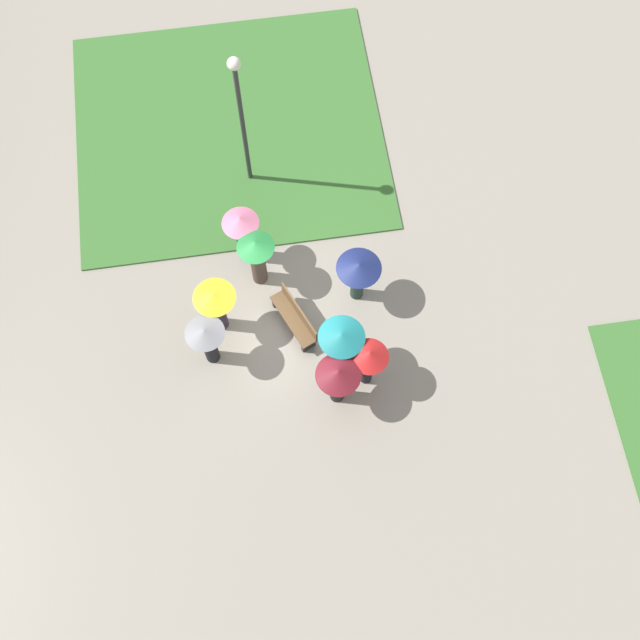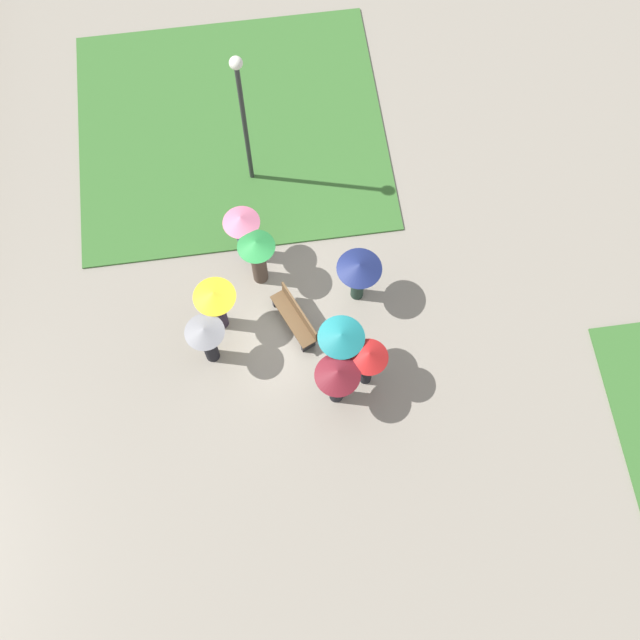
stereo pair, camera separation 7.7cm
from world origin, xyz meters
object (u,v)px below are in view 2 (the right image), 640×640
crowd_person_navy (359,272)px  crowd_person_maroon (337,378)px  lamp_post (242,108)px  crowd_person_green (258,255)px  crowd_person_teal (341,344)px  crowd_person_yellow (216,302)px  crowd_person_pink (243,230)px  crowd_person_red (368,360)px  park_bench (296,317)px  crowd_person_grey (207,338)px

crowd_person_navy → crowd_person_maroon: bearing=-173.9°
lamp_post → crowd_person_maroon: size_ratio=2.53×
crowd_person_green → crowd_person_teal: bearing=144.9°
crowd_person_maroon → crowd_person_yellow: crowd_person_maroon is taller
crowd_person_navy → crowd_person_pink: 3.13m
crowd_person_teal → crowd_person_maroon: (0.87, -0.21, 0.12)m
crowd_person_maroon → lamp_post: bearing=-125.4°
crowd_person_maroon → crowd_person_red: size_ratio=1.02×
crowd_person_maroon → crowd_person_red: 0.86m
park_bench → crowd_person_navy: 1.97m
crowd_person_teal → crowd_person_yellow: 3.20m
park_bench → lamp_post: (-4.53, -0.67, 2.61)m
crowd_person_grey → crowd_person_red: 3.89m
crowd_person_maroon → park_bench: bearing=-117.6°
park_bench → crowd_person_grey: size_ratio=0.92×
crowd_person_navy → crowd_person_grey: bearing=132.5°
lamp_post → crowd_person_green: lamp_post is taller
lamp_post → crowd_person_teal: lamp_post is taller
park_bench → crowd_person_pink: 2.55m
crowd_person_teal → crowd_person_grey: bearing=-156.1°
crowd_person_yellow → crowd_person_grey: bearing=-20.9°
crowd_person_teal → crowd_person_red: (0.52, 0.57, 0.10)m
crowd_person_red → park_bench: bearing=26.2°
crowd_person_grey → crowd_person_pink: crowd_person_pink is taller
lamp_post → crowd_person_green: size_ratio=2.44×
crowd_person_teal → crowd_person_yellow: (-1.47, -2.84, 0.06)m
crowd_person_yellow → park_bench: bearing=80.6°
crowd_person_grey → crowd_person_navy: bearing=-67.1°
lamp_post → crowd_person_red: bearing=19.3°
crowd_person_maroon → crowd_person_yellow: size_ratio=1.01×
crowd_person_green → crowd_person_navy: bearing=-177.0°
crowd_person_navy → crowd_person_red: bearing=-158.3°
crowd_person_grey → crowd_person_green: 2.48m
crowd_person_teal → crowd_person_green: bearing=157.8°
crowd_person_pink → park_bench: bearing=95.8°
crowd_person_green → crowd_person_red: crowd_person_green is taller
park_bench → crowd_person_grey: (0.59, -2.19, 0.77)m
crowd_person_grey → crowd_person_red: bearing=-101.2°
crowd_person_teal → crowd_person_red: size_ratio=1.03×
park_bench → crowd_person_navy: crowd_person_navy is taller
crowd_person_grey → crowd_person_red: crowd_person_red is taller
park_bench → lamp_post: lamp_post is taller
lamp_post → crowd_person_grey: lamp_post is taller
crowd_person_maroon → crowd_person_red: (-0.35, 0.78, -0.02)m
lamp_post → crowd_person_maroon: (6.59, 1.41, -1.66)m
crowd_person_teal → crowd_person_green: crowd_person_green is taller
park_bench → crowd_person_teal: size_ratio=0.87×
crowd_person_green → crowd_person_red: bearing=147.8°
park_bench → lamp_post: 5.27m
crowd_person_green → park_bench: bearing=139.6°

